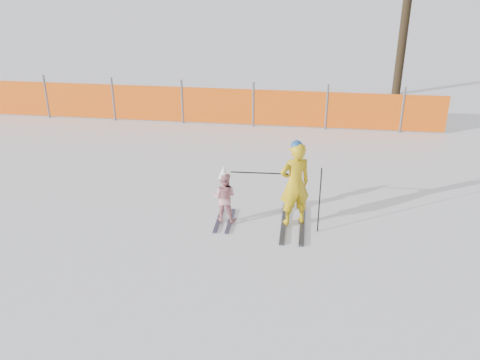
% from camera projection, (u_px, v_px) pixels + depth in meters
% --- Properties ---
extents(ground, '(120.00, 120.00, 0.00)m').
position_uv_depth(ground, '(236.00, 244.00, 9.31)').
color(ground, white).
rests_on(ground, ground).
extents(adult, '(0.68, 1.53, 1.67)m').
position_uv_depth(adult, '(295.00, 184.00, 9.58)').
color(adult, black).
rests_on(adult, ground).
extents(child, '(0.50, 0.93, 1.14)m').
position_uv_depth(child, '(224.00, 196.00, 9.82)').
color(child, black).
rests_on(child, ground).
extents(ski_poles, '(1.62, 0.22, 1.26)m').
position_uv_depth(ski_poles, '(292.00, 188.00, 9.49)').
color(ski_poles, black).
rests_on(ski_poles, ground).
extents(safety_fence, '(17.20, 0.06, 1.25)m').
position_uv_depth(safety_fence, '(132.00, 102.00, 15.13)').
color(safety_fence, '#595960').
rests_on(safety_fence, ground).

